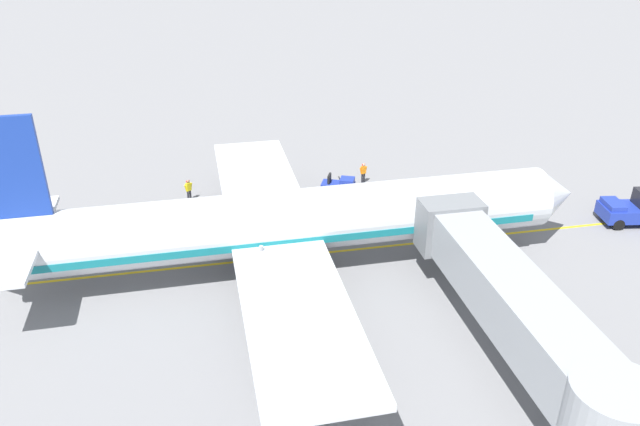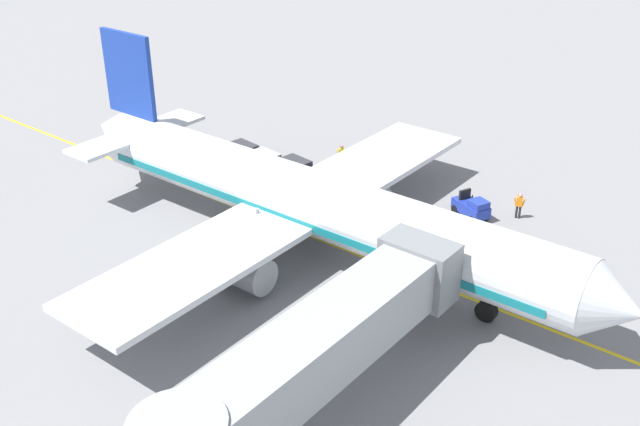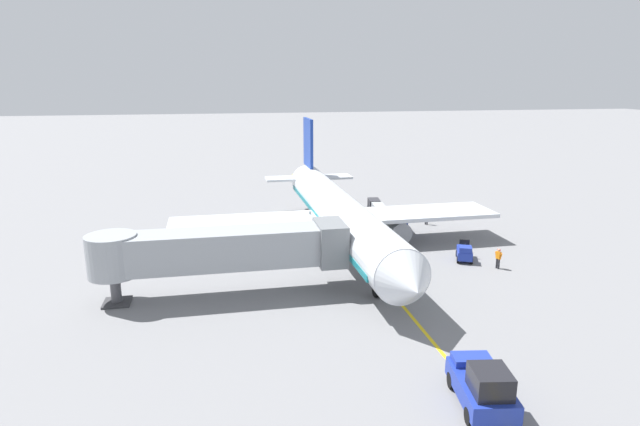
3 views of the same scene
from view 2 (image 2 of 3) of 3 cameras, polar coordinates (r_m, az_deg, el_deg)
The scene contains 12 objects.
ground_plane at distance 43.70m, azimuth 1.56°, elevation -2.69°, with size 400.00×400.00×0.00m, color slate.
gate_lead_in_line at distance 43.69m, azimuth 1.56°, elevation -2.69°, with size 0.24×80.00×0.01m, color gold.
parked_airliner at distance 41.97m, azimuth -1.03°, elevation 0.91°, with size 30.06×37.24×10.63m.
jet_bridge at distance 29.97m, azimuth -0.32°, elevation -10.49°, with size 17.65×3.50×4.98m.
baggage_tug_lead at distance 47.76m, azimuth 11.62°, elevation 0.44°, with size 2.08×2.77×1.62m.
baggage_cart_front at distance 50.06m, azimuth 0.99°, elevation 2.62°, with size 1.59×2.97×1.58m.
baggage_cart_second_in_train at distance 51.82m, azimuth -1.85°, elevation 3.50°, with size 1.59×2.97×1.58m.
baggage_cart_third_in_train at distance 53.10m, azimuth -4.21°, elevation 4.05°, with size 1.59×2.97×1.58m.
baggage_cart_tail_end at distance 54.76m, azimuth -5.89°, elevation 4.71°, with size 1.59×2.97×1.58m.
ground_crew_wing_walker at distance 47.65m, azimuth -2.24°, elevation 1.27°, with size 0.57×0.58×1.69m.
ground_crew_loader at distance 53.93m, azimuth 1.66°, elevation 4.49°, with size 0.50×0.64×1.69m.
ground_crew_marshaller at distance 48.26m, azimuth 15.09°, elevation 0.64°, with size 0.36×0.71×1.69m.
Camera 2 is at (30.40, 22.57, 21.80)m, focal length 41.53 mm.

